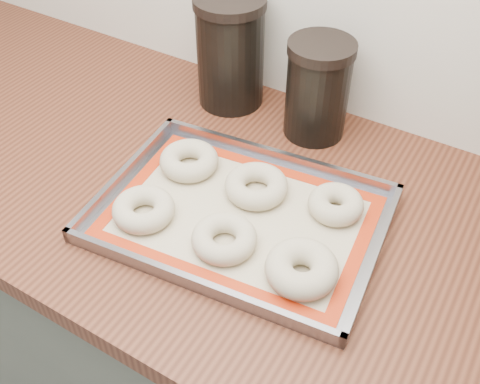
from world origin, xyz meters
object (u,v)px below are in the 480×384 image
Objects in this scene: bagel_front_mid at (224,239)px; canister_mid at (318,89)px; bagel_back_right at (336,204)px; canister_left at (230,52)px; bagel_back_mid at (256,186)px; baking_tray at (240,215)px; bagel_front_left at (144,209)px; bagel_back_left at (189,160)px; bagel_front_right at (302,268)px.

canister_mid is (-0.01, 0.35, 0.07)m from bagel_front_mid.
bagel_front_mid is 0.20m from bagel_back_right.
canister_left is (-0.21, 0.36, 0.09)m from bagel_front_mid.
canister_mid reaches higher than bagel_back_mid.
baking_tray is 4.80× the size of bagel_front_left.
bagel_front_mid is at bearing -79.71° from baking_tray.
baking_tray is 0.29m from canister_mid.
canister_left reaches higher than bagel_back_left.
bagel_front_mid is at bearing -177.39° from bagel_front_right.
bagel_front_left is 0.14m from bagel_back_left.
bagel_back_right is 0.24m from canister_mid.
bagel_front_mid is 0.97× the size of bagel_back_left.
canister_left is (-0.20, 0.29, 0.11)m from baking_tray.
bagel_back_mid is at bearing 1.72° from bagel_back_left.
bagel_back_right is at bearing 95.00° from bagel_front_right.
bagel_front_right reaches higher than bagel_back_mid.
bagel_back_right is (-0.01, 0.15, -0.00)m from bagel_front_right.
canister_left is at bearing 124.23° from baking_tray.
bagel_back_right reaches higher than bagel_front_mid.
baking_tray is at bearing -55.77° from canister_left.
bagel_front_left is 0.95× the size of bagel_back_mid.
bagel_front_left is at bearing -148.71° from baking_tray.
bagel_front_right is 0.19m from bagel_back_mid.
bagel_back_left is at bearing 157.20° from bagel_front_right.
bagel_front_right is 0.31m from bagel_back_left.
bagel_back_left is (-0.14, 0.06, 0.02)m from baking_tray.
bagel_back_mid is 0.57× the size of canister_mid.
baking_tray is at bearing 100.29° from bagel_front_mid.
bagel_back_left is at bearing -178.28° from bagel_back_mid.
bagel_front_right reaches higher than bagel_front_mid.
baking_tray is 0.07m from bagel_front_mid.
canister_mid is at bearing 88.96° from bagel_back_mid.
baking_tray is at bearing -22.20° from bagel_back_left.
canister_mid is (0.20, -0.01, -0.02)m from canister_left.
bagel_front_left is 0.15m from bagel_front_mid.
canister_left is at bearing 103.47° from bagel_back_left.
bagel_back_left and bagel_back_right have the same top height.
bagel_front_right is 1.04× the size of bagel_back_left.
bagel_front_left is 0.46× the size of canister_left.
baking_tray is at bearing 31.29° from bagel_front_left.
bagel_front_mid is 0.46× the size of canister_left.
bagel_back_left is at bearing 92.88° from bagel_front_left.
bagel_back_right is at bearing 33.17° from bagel_front_left.
canister_mid reaches higher than bagel_front_left.
canister_left reaches higher than baking_tray.
bagel_front_left is at bearing -175.86° from bagel_front_right.
bagel_front_left is 0.54× the size of canister_mid.
canister_left reaches higher than bagel_front_mid.
bagel_front_left is (-0.13, -0.08, 0.01)m from baking_tray.
bagel_back_left is 0.97× the size of bagel_back_mid.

